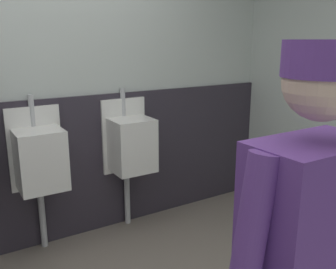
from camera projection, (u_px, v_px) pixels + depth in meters
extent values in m
cube|color=silver|center=(36.00, 84.00, 2.84)|extent=(4.97, 0.12, 2.61)
cube|color=#2D2833|center=(46.00, 173.00, 2.96)|extent=(4.37, 0.03, 1.20)
cube|color=white|center=(35.00, 148.00, 2.86)|extent=(0.40, 0.05, 0.65)
cube|color=white|center=(41.00, 160.00, 2.73)|extent=(0.34, 0.30, 0.45)
cylinder|color=#B7BABF|center=(32.00, 110.00, 2.77)|extent=(0.04, 0.04, 0.24)
cylinder|color=#B7BABF|center=(42.00, 215.00, 2.96)|extent=(0.05, 0.05, 0.55)
cube|color=white|center=(123.00, 135.00, 3.24)|extent=(0.40, 0.05, 0.65)
cube|color=white|center=(132.00, 145.00, 3.11)|extent=(0.34, 0.30, 0.45)
cylinder|color=#B7BABF|center=(123.00, 102.00, 3.16)|extent=(0.04, 0.04, 0.24)
cylinder|color=#B7BABF|center=(127.00, 195.00, 3.34)|extent=(0.05, 0.05, 0.55)
cube|color=#60388C|center=(309.00, 222.00, 1.17)|extent=(0.42, 0.24, 0.53)
cylinder|color=#60388C|center=(249.00, 247.00, 1.04)|extent=(0.17, 0.09, 0.56)
sphere|color=beige|center=(323.00, 81.00, 1.06)|extent=(0.23, 0.23, 0.23)
cylinder|color=#60388C|center=(325.00, 59.00, 1.05)|extent=(0.24, 0.24, 0.10)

